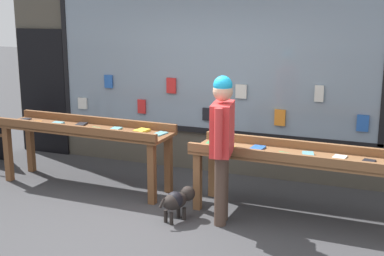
{
  "coord_description": "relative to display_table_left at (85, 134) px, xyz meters",
  "views": [
    {
      "loc": [
        2.57,
        -5.06,
        2.53
      ],
      "look_at": [
        0.21,
        0.82,
        1.03
      ],
      "focal_mm": 50.0,
      "sensor_mm": 36.0,
      "label": 1
    }
  ],
  "objects": [
    {
      "name": "display_table_left",
      "position": [
        0.0,
        0.0,
        0.0
      ],
      "size": [
        2.54,
        0.71,
        0.94
      ],
      "color": "brown",
      "rests_on": "ground_plane"
    },
    {
      "name": "ground_plane",
      "position": [
        1.46,
        -1.03,
        -0.75
      ],
      "size": [
        40.0,
        40.0,
        0.0
      ],
      "primitive_type": "plane",
      "color": "#38383A"
    },
    {
      "name": "small_dog",
      "position": [
        1.67,
        -0.64,
        -0.5
      ],
      "size": [
        0.34,
        0.51,
        0.38
      ],
      "rotation": [
        0.0,
        0.0,
        1.16
      ],
      "color": "black",
      "rests_on": "ground_plane"
    },
    {
      "name": "shopfront_facade",
      "position": [
        1.42,
        1.36,
        1.07
      ],
      "size": [
        7.15,
        0.29,
        3.7
      ],
      "color": "#4C473D",
      "rests_on": "ground_plane"
    },
    {
      "name": "person_browsing",
      "position": [
        2.17,
        -0.51,
        0.27
      ],
      "size": [
        0.3,
        0.67,
        1.73
      ],
      "rotation": [
        0.0,
        0.0,
        1.75
      ],
      "color": "#4C382D",
      "rests_on": "ground_plane"
    },
    {
      "name": "display_table_right",
      "position": [
        2.92,
        -0.0,
        -0.06
      ],
      "size": [
        2.54,
        0.74,
        0.86
      ],
      "color": "brown",
      "rests_on": "ground_plane"
    }
  ]
}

